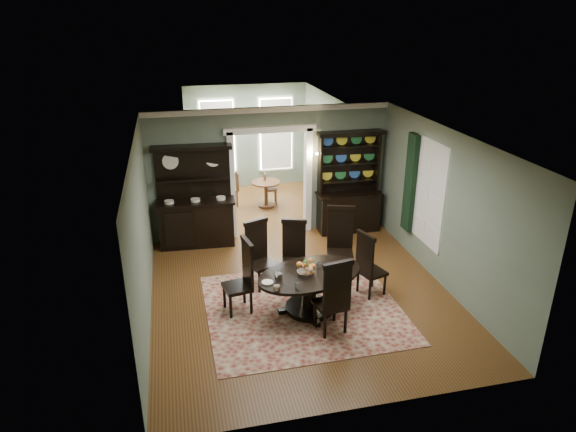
# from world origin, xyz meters

# --- Properties ---
(room) EXTENTS (5.51, 6.01, 3.01)m
(room) POSITION_xyz_m (0.00, 0.04, 1.58)
(room) COLOR brown
(room) RESTS_ON ground
(parlor) EXTENTS (3.51, 3.50, 3.01)m
(parlor) POSITION_xyz_m (0.00, 5.53, 1.52)
(parlor) COLOR brown
(parlor) RESTS_ON ground
(doorway_trim) EXTENTS (2.08, 0.25, 2.57)m
(doorway_trim) POSITION_xyz_m (0.00, 3.00, 1.62)
(doorway_trim) COLOR white
(doorway_trim) RESTS_ON floor
(right_window) EXTENTS (0.15, 1.47, 2.12)m
(right_window) POSITION_xyz_m (2.69, 0.93, 1.60)
(right_window) COLOR white
(right_window) RESTS_ON wall_right
(wall_sconce) EXTENTS (0.27, 0.21, 0.21)m
(wall_sconce) POSITION_xyz_m (0.95, 2.85, 1.89)
(wall_sconce) COLOR gold
(wall_sconce) RESTS_ON back_wall_right
(rug) EXTENTS (3.44, 3.14, 0.01)m
(rug) POSITION_xyz_m (-0.09, -0.44, 0.01)
(rug) COLOR maroon
(rug) RESTS_ON floor
(dining_table) EXTENTS (2.18, 2.18, 0.76)m
(dining_table) POSITION_xyz_m (0.00, -0.52, 0.53)
(dining_table) COLOR black
(dining_table) RESTS_ON rug
(centerpiece) EXTENTS (1.51, 0.97, 0.25)m
(centerpiece) POSITION_xyz_m (-0.08, -0.54, 0.83)
(centerpiece) COLOR silver
(centerpiece) RESTS_ON dining_table
(chair_far_left) EXTENTS (0.62, 0.61, 1.32)m
(chair_far_left) POSITION_xyz_m (-0.69, 0.62, 0.69)
(chair_far_left) COLOR black
(chair_far_left) RESTS_ON rug
(chair_far_mid) EXTENTS (0.58, 0.57, 1.28)m
(chair_far_mid) POSITION_xyz_m (-0.02, 0.59, 0.67)
(chair_far_mid) COLOR black
(chair_far_mid) RESTS_ON rug
(chair_far_right) EXTENTS (0.65, 0.63, 1.44)m
(chair_far_right) POSITION_xyz_m (0.94, 0.65, 0.76)
(chair_far_right) COLOR black
(chair_far_right) RESTS_ON rug
(chair_end_left) EXTENTS (0.55, 0.57, 1.35)m
(chair_end_left) POSITION_xyz_m (-1.12, -0.23, 0.71)
(chair_end_left) COLOR black
(chair_end_left) RESTS_ON rug
(chair_end_right) EXTENTS (0.57, 0.59, 1.28)m
(chair_end_right) POSITION_xyz_m (1.18, -0.25, 0.67)
(chair_end_right) COLOR black
(chair_end_right) RESTS_ON rug
(chair_near) EXTENTS (0.59, 0.56, 1.37)m
(chair_near) POSITION_xyz_m (0.20, -1.28, 0.72)
(chair_near) COLOR black
(chair_near) RESTS_ON rug
(sideboard) EXTENTS (1.76, 0.71, 2.28)m
(sideboard) POSITION_xyz_m (-1.75, 2.73, 0.79)
(sideboard) COLOR black
(sideboard) RESTS_ON floor
(welsh_dresser) EXTENTS (1.54, 0.57, 2.40)m
(welsh_dresser) POSITION_xyz_m (1.83, 2.74, 0.87)
(welsh_dresser) COLOR black
(welsh_dresser) RESTS_ON floor
(parlor_table) EXTENTS (0.77, 0.77, 0.71)m
(parlor_table) POSITION_xyz_m (0.21, 4.67, 0.46)
(parlor_table) COLOR #4E2A16
(parlor_table) RESTS_ON parlor_floor
(parlor_chair_left) EXTENTS (0.40, 0.39, 0.93)m
(parlor_chair_left) POSITION_xyz_m (-0.63, 4.96, 0.50)
(parlor_chair_left) COLOR #4E2A16
(parlor_chair_left) RESTS_ON parlor_floor
(parlor_chair_right) EXTENTS (0.38, 0.37, 0.88)m
(parlor_chair_right) POSITION_xyz_m (0.32, 4.90, 0.47)
(parlor_chair_right) COLOR #4E2A16
(parlor_chair_right) RESTS_ON parlor_floor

